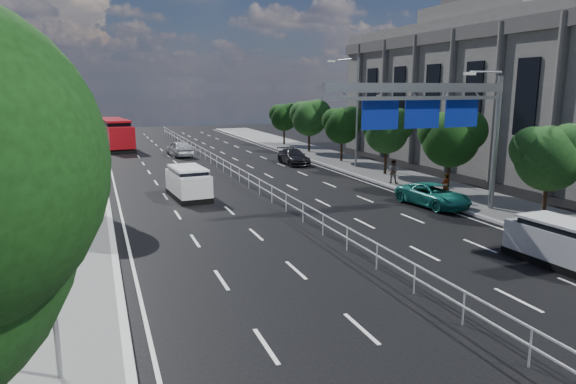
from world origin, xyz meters
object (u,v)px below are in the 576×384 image
overhead_gantry (436,108)px  parked_car_teal (433,195)px  near_car_silver (179,148)px  pedestrian_a (445,187)px  white_minivan (188,183)px  pedestrian_b (393,171)px  near_car_dark (110,142)px  silver_minivan (563,244)px  toilet_sign (26,262)px  red_bus (114,133)px  parked_car_dark (293,157)px

overhead_gantry → parked_car_teal: 5.56m
near_car_silver → pedestrian_a: pedestrian_a is taller
white_minivan → pedestrian_b: bearing=-7.5°
white_minivan → near_car_dark: bearing=92.7°
silver_minivan → pedestrian_b: size_ratio=2.62×
toilet_sign → parked_car_teal: toilet_sign is taller
toilet_sign → near_car_silver: size_ratio=0.95×
white_minivan → silver_minivan: white_minivan is taller
red_bus → parked_car_dark: bearing=-58.3°
overhead_gantry → near_car_dark: overhead_gantry is taller
near_car_silver → silver_minivan: 37.89m
silver_minivan → pedestrian_a: size_ratio=2.76×
white_minivan → parked_car_teal: size_ratio=0.98×
near_car_dark → parked_car_teal: near_car_dark is taller
parked_car_teal → pedestrian_a: 1.48m
overhead_gantry → near_car_silver: 30.47m
toilet_sign → silver_minivan: toilet_sign is taller
toilet_sign → overhead_gantry: size_ratio=0.42×
near_car_silver → pedestrian_b: 23.48m
overhead_gantry → pedestrian_b: overhead_gantry is taller
pedestrian_b → silver_minivan: bearing=122.8°
white_minivan → pedestrian_a: size_ratio=2.93×
near_car_silver → red_bus: bearing=-64.7°
parked_car_teal → pedestrian_b: 6.51m
overhead_gantry → white_minivan: size_ratio=2.27×
silver_minivan → near_car_dark: bearing=104.0°
overhead_gantry → pedestrian_b: 9.95m
parked_car_teal → parked_car_dark: (-1.53, 18.00, 0.02)m
red_bus → toilet_sign: bearing=-101.2°
near_car_silver → pedestrian_a: 28.61m
red_bus → near_car_dark: bearing=147.4°
white_minivan → parked_car_dark: bearing=40.1°
red_bus → near_car_silver: (5.72, -8.91, -0.93)m
silver_minivan → red_bus: bearing=103.6°
toilet_sign → near_car_dark: size_ratio=0.91×
toilet_sign → parked_car_dark: bearing=59.4°
red_bus → parked_car_dark: 22.85m
pedestrian_a → silver_minivan: bearing=61.5°
overhead_gantry → pedestrian_a: size_ratio=6.64×
near_car_dark → pedestrian_b: (17.50, -29.64, 0.17)m
overhead_gantry → near_car_silver: size_ratio=2.25×
near_car_dark → pedestrian_b: bearing=125.2°
near_car_dark → silver_minivan: size_ratio=1.12×
near_car_dark → silver_minivan: (14.71, -46.01, 0.06)m
toilet_sign → pedestrian_b: bearing=41.8°
parked_car_teal → pedestrian_b: pedestrian_b is taller
overhead_gantry → near_car_dark: (-14.64, 37.96, -4.82)m
toilet_sign → overhead_gantry: bearing=29.6°
red_bus → near_car_dark: red_bus is taller
silver_minivan → near_car_silver: bearing=99.4°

